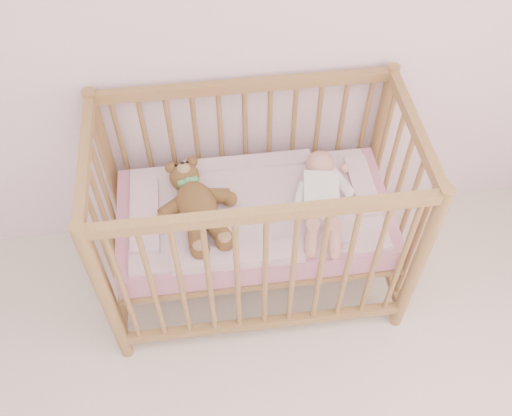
{
  "coord_description": "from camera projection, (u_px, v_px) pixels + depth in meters",
  "views": [
    {
      "loc": [
        0.02,
        0.04,
        2.54
      ],
      "look_at": [
        0.21,
        1.55,
        0.62
      ],
      "focal_mm": 40.0,
      "sensor_mm": 36.0,
      "label": 1
    }
  ],
  "objects": [
    {
      "name": "baby",
      "position": [
        321.0,
        194.0,
        2.48
      ],
      "size": [
        0.37,
        0.62,
        0.14
      ],
      "primitive_type": null,
      "rotation": [
        0.0,
        0.0,
        -0.17
      ],
      "color": "white",
      "rests_on": "blanket"
    },
    {
      "name": "blanket",
      "position": [
        255.0,
        208.0,
        2.53
      ],
      "size": [
        1.1,
        0.58,
        0.06
      ],
      "primitive_type": null,
      "color": "#D2919F",
      "rests_on": "mattress"
    },
    {
      "name": "wall_back",
      "position": [
        187.0,
        0.0,
        2.14
      ],
      "size": [
        4.0,
        0.02,
        2.7
      ],
      "primitive_type": "cube",
      "color": "white",
      "rests_on": "floor"
    },
    {
      "name": "teddy_bear",
      "position": [
        197.0,
        205.0,
        2.43
      ],
      "size": [
        0.49,
        0.61,
        0.15
      ],
      "primitive_type": null,
      "rotation": [
        0.0,
        0.0,
        0.25
      ],
      "color": "brown",
      "rests_on": "blanket"
    },
    {
      "name": "crib",
      "position": [
        255.0,
        216.0,
        2.57
      ],
      "size": [
        1.36,
        0.76,
        1.0
      ],
      "primitive_type": null,
      "color": "#A67946",
      "rests_on": "floor"
    },
    {
      "name": "mattress",
      "position": [
        255.0,
        218.0,
        2.58
      ],
      "size": [
        1.22,
        0.62,
        0.13
      ],
      "primitive_type": "cube",
      "color": "pink",
      "rests_on": "crib"
    }
  ]
}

